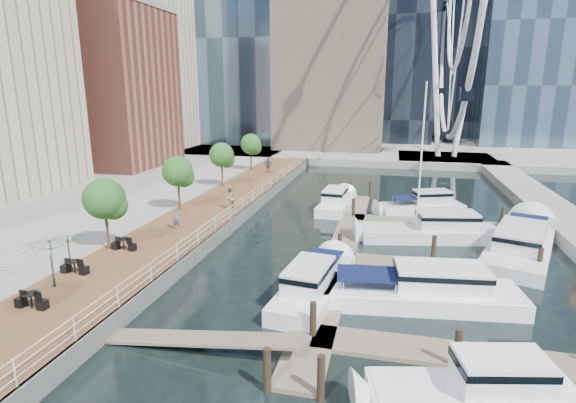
# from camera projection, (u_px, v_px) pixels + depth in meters

# --- Properties ---
(ground) EXTENTS (520.00, 520.00, 0.00)m
(ground) POSITION_uv_depth(u_px,v_px,m) (262.00, 311.00, 22.84)
(ground) COLOR black
(ground) RESTS_ON ground
(boardwalk) EXTENTS (6.00, 60.00, 1.00)m
(boardwalk) POSITION_uv_depth(u_px,v_px,m) (211.00, 214.00, 38.88)
(boardwalk) COLOR brown
(boardwalk) RESTS_ON ground
(seawall) EXTENTS (0.25, 60.00, 1.00)m
(seawall) POSITION_uv_depth(u_px,v_px,m) (244.00, 216.00, 38.21)
(seawall) COLOR #595954
(seawall) RESTS_ON ground
(land_far) EXTENTS (200.00, 114.00, 1.00)m
(land_far) POSITION_uv_depth(u_px,v_px,m) (370.00, 130.00, 119.07)
(land_far) COLOR gray
(land_far) RESTS_ON ground
(breakwater) EXTENTS (4.00, 60.00, 1.00)m
(breakwater) POSITION_uv_depth(u_px,v_px,m) (561.00, 219.00, 37.18)
(breakwater) COLOR gray
(breakwater) RESTS_ON ground
(pier) EXTENTS (14.00, 12.00, 1.00)m
(pier) POSITION_uv_depth(u_px,v_px,m) (445.00, 160.00, 68.74)
(pier) COLOR gray
(pier) RESTS_ON ground
(railing) EXTENTS (0.10, 60.00, 1.05)m
(railing) POSITION_uv_depth(u_px,v_px,m) (242.00, 204.00, 37.99)
(railing) COLOR white
(railing) RESTS_ON boardwalk
(floating_docks) EXTENTS (16.00, 34.00, 2.60)m
(floating_docks) POSITION_uv_depth(u_px,v_px,m) (416.00, 248.00, 30.38)
(floating_docks) COLOR #6D6051
(floating_docks) RESTS_ON ground
(midrise_condos) EXTENTS (19.00, 67.00, 28.00)m
(midrise_condos) POSITION_uv_depth(u_px,v_px,m) (49.00, 68.00, 52.35)
(midrise_condos) COLOR #BCAD8E
(midrise_condos) RESTS_ON ground
(street_trees) EXTENTS (2.60, 42.60, 4.60)m
(street_trees) POSITION_uv_depth(u_px,v_px,m) (178.00, 171.00, 37.55)
(street_trees) COLOR #3F2B1C
(street_trees) RESTS_ON ground
(cafe_tables) EXTENTS (2.50, 13.70, 0.74)m
(cafe_tables) POSITION_uv_depth(u_px,v_px,m) (55.00, 282.00, 22.92)
(cafe_tables) COLOR black
(cafe_tables) RESTS_ON ground
(yacht_foreground) EXTENTS (12.25, 4.60, 2.15)m
(yacht_foreground) POSITION_uv_depth(u_px,v_px,m) (413.00, 303.00, 23.66)
(yacht_foreground) COLOR white
(yacht_foreground) RESTS_ON ground
(pedestrian_near) EXTENTS (0.61, 0.44, 1.57)m
(pedestrian_near) POSITION_uv_depth(u_px,v_px,m) (176.00, 219.00, 32.71)
(pedestrian_near) COLOR #54536F
(pedestrian_near) RESTS_ON boardwalk
(pedestrian_mid) EXTENTS (1.02, 1.15, 1.98)m
(pedestrian_mid) POSITION_uv_depth(u_px,v_px,m) (230.00, 198.00, 38.26)
(pedestrian_mid) COLOR gray
(pedestrian_mid) RESTS_ON boardwalk
(pedestrian_far) EXTENTS (1.09, 0.49, 1.83)m
(pedestrian_far) POSITION_uv_depth(u_px,v_px,m) (268.00, 165.00, 55.13)
(pedestrian_far) COLOR #363A44
(pedestrian_far) RESTS_ON boardwalk
(moored_yachts) EXTENTS (19.50, 32.88, 11.50)m
(moored_yachts) POSITION_uv_depth(u_px,v_px,m) (429.00, 245.00, 32.56)
(moored_yachts) COLOR silver
(moored_yachts) RESTS_ON ground
(cafe_seating) EXTENTS (4.22, 9.09, 2.65)m
(cafe_seating) POSITION_uv_depth(u_px,v_px,m) (35.00, 270.00, 22.37)
(cafe_seating) COLOR #0E341F
(cafe_seating) RESTS_ON ground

